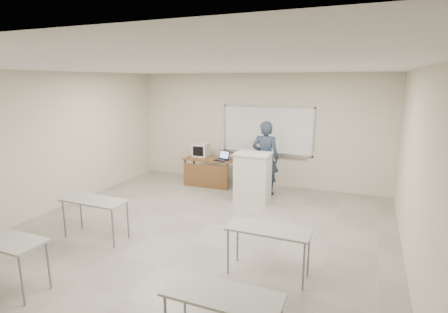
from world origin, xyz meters
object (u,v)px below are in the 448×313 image
at_px(whiteboard, 267,131).
at_px(keyboard, 245,153).
at_px(laptop, 222,158).
at_px(presenter, 265,158).
at_px(crt_monitor, 201,150).
at_px(podium, 253,177).
at_px(mouse, 229,159).
at_px(instructor_desk, 208,167).

xyz_separation_m(whiteboard, keyboard, (-0.07, -1.59, -0.31)).
distance_m(laptop, presenter, 1.20).
distance_m(keyboard, presenter, 0.85).
height_order(whiteboard, crt_monitor, whiteboard).
height_order(laptop, keyboard, keyboard).
bearing_deg(podium, keyboard, -142.44).
bearing_deg(crt_monitor, laptop, -21.03).
relative_size(whiteboard, podium, 2.14).
xyz_separation_m(mouse, presenter, (1.05, -0.21, 0.16)).
relative_size(crt_monitor, presenter, 0.24).
height_order(whiteboard, keyboard, whiteboard).
height_order(laptop, mouse, laptop).
bearing_deg(whiteboard, laptop, -141.63).
distance_m(crt_monitor, keyboard, 1.96).
bearing_deg(keyboard, whiteboard, 106.27).
xyz_separation_m(mouse, keyboard, (0.78, -0.97, 0.41)).
distance_m(whiteboard, instructor_desk, 1.86).
distance_m(instructor_desk, laptop, 0.49).
distance_m(whiteboard, presenter, 1.02).
bearing_deg(instructor_desk, podium, -26.99).
bearing_deg(crt_monitor, instructor_desk, -38.82).
xyz_separation_m(instructor_desk, podium, (1.48, -0.69, 0.06)).
bearing_deg(whiteboard, presenter, -76.53).
distance_m(mouse, keyboard, 1.31).
xyz_separation_m(whiteboard, instructor_desk, (-1.40, -0.78, -0.95)).
xyz_separation_m(podium, laptop, (-1.08, 0.68, 0.22)).
height_order(whiteboard, instructor_desk, whiteboard).
relative_size(podium, crt_monitor, 2.59).
xyz_separation_m(crt_monitor, keyboard, (1.64, -1.05, 0.24)).
bearing_deg(whiteboard, keyboard, -92.47).
xyz_separation_m(whiteboard, presenter, (0.20, -0.83, -0.56)).
bearing_deg(laptop, keyboard, -22.81).
xyz_separation_m(crt_monitor, mouse, (0.86, -0.08, -0.16)).
xyz_separation_m(instructor_desk, keyboard, (1.33, -0.81, 0.65)).
bearing_deg(podium, crt_monitor, 151.61).
xyz_separation_m(podium, presenter, (0.12, 0.64, 0.34)).
bearing_deg(mouse, whiteboard, 17.91).
xyz_separation_m(whiteboard, mouse, (-0.85, -0.62, -0.71)).
distance_m(crt_monitor, mouse, 0.88).
distance_m(podium, keyboard, 0.62).
height_order(whiteboard, laptop, whiteboard).
distance_m(instructor_desk, mouse, 0.62).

